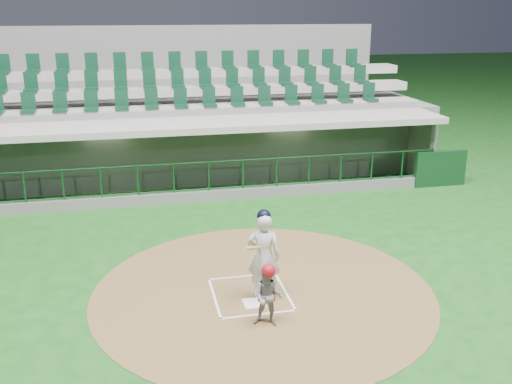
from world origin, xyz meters
TOP-DOWN VIEW (x-y plane):
  - ground at (0.00, 0.00)m, footprint 120.00×120.00m
  - dirt_circle at (0.30, -0.20)m, footprint 7.20×7.20m
  - home_plate at (0.00, -0.70)m, footprint 0.43×0.43m
  - batter_box_chalk at (0.00, -0.30)m, footprint 1.55×1.80m
  - dugout_structure at (0.17, 7.81)m, footprint 16.40×3.70m
  - seating_deck at (0.00, 10.91)m, footprint 17.00×6.72m
  - batter at (0.25, -0.48)m, footprint 0.93×0.97m
  - catcher at (0.10, -1.53)m, footprint 0.69×0.61m

SIDE VIEW (x-z plane):
  - ground at x=0.00m, z-range 0.00..0.00m
  - dirt_circle at x=0.30m, z-range 0.00..0.01m
  - batter_box_chalk at x=0.00m, z-range 0.01..0.02m
  - home_plate at x=0.00m, z-range 0.01..0.03m
  - catcher at x=0.10m, z-range 0.00..1.25m
  - dugout_structure at x=0.17m, z-range -0.54..2.46m
  - batter at x=0.25m, z-range 0.01..1.94m
  - seating_deck at x=0.00m, z-range -1.15..4.00m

